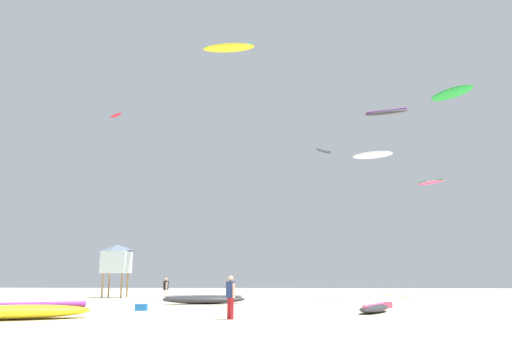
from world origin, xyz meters
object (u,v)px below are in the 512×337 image
at_px(cooler_box, 141,307).
at_px(kite_aloft_5, 386,112).
at_px(kite_grounded_near, 18,311).
at_px(kite_aloft_4, 229,48).
at_px(kite_grounded_mid, 374,308).
at_px(kite_aloft_1, 431,182).
at_px(lifeguard_tower, 117,258).
at_px(kite_aloft_6, 324,151).
at_px(person_foreground, 231,294).
at_px(kite_grounded_far, 204,299).
at_px(person_midground, 166,288).
at_px(kite_aloft_0, 116,115).
at_px(kite_aloft_2, 451,93).
at_px(gear_bag, 387,305).
at_px(kite_aloft_3, 372,155).

height_order(cooler_box, kite_aloft_5, kite_aloft_5).
bearing_deg(kite_grounded_near, kite_aloft_4, 74.30).
xyz_separation_m(kite_grounded_mid, kite_aloft_1, (9.90, 24.39, 10.30)).
height_order(lifeguard_tower, kite_aloft_6, kite_aloft_6).
bearing_deg(kite_aloft_5, lifeguard_tower, 174.28).
bearing_deg(person_foreground, kite_grounded_far, -115.86).
bearing_deg(person_midground, kite_aloft_5, -10.48).
bearing_deg(kite_aloft_0, kite_aloft_2, -16.09).
bearing_deg(kite_aloft_4, kite_grounded_far, -92.42).
height_order(kite_grounded_mid, kite_aloft_6, kite_aloft_6).
bearing_deg(kite_aloft_1, person_foreground, -119.55).
distance_m(gear_bag, kite_aloft_2, 27.07).
bearing_deg(kite_aloft_2, cooler_box, -137.98).
height_order(kite_aloft_1, kite_aloft_5, kite_aloft_5).
relative_size(kite_grounded_mid, kite_aloft_3, 0.77).
bearing_deg(person_midground, kite_aloft_6, 30.39).
xyz_separation_m(kite_grounded_far, kite_aloft_6, (9.08, 20.36, 14.18)).
xyz_separation_m(lifeguard_tower, kite_aloft_2, (29.02, 5.01, 15.19)).
bearing_deg(kite_aloft_0, kite_aloft_1, -11.54).
bearing_deg(kite_aloft_1, kite_aloft_4, -154.55).
relative_size(kite_grounded_mid, kite_aloft_6, 1.70).
xyz_separation_m(person_foreground, kite_aloft_6, (6.26, 31.57, 13.50)).
relative_size(kite_aloft_2, kite_aloft_6, 2.11).
bearing_deg(kite_aloft_5, person_foreground, -119.43).
distance_m(kite_grounded_mid, kite_aloft_2, 30.04).
distance_m(kite_grounded_far, cooler_box, 6.70).
bearing_deg(kite_aloft_4, person_midground, -118.96).
relative_size(gear_bag, kite_aloft_0, 0.25).
distance_m(kite_grounded_near, cooler_box, 6.41).
bearing_deg(kite_aloft_0, person_foreground, -63.68).
bearing_deg(kite_aloft_1, cooler_box, -131.67).
xyz_separation_m(person_midground, cooler_box, (0.88, -8.80, -0.75)).
height_order(lifeguard_tower, cooler_box, lifeguard_tower).
xyz_separation_m(kite_aloft_0, kite_aloft_1, (33.56, -6.85, -9.55)).
height_order(person_midground, lifeguard_tower, lifeguard_tower).
bearing_deg(gear_bag, kite_aloft_4, 130.11).
bearing_deg(kite_aloft_5, kite_grounded_near, -134.46).
bearing_deg(cooler_box, kite_grounded_far, 72.13).
bearing_deg(kite_aloft_4, kite_aloft_1, 25.45).
bearing_deg(cooler_box, kite_aloft_1, 48.33).
bearing_deg(kite_grounded_near, kite_aloft_5, 45.54).
bearing_deg(lifeguard_tower, kite_aloft_6, 32.98).
xyz_separation_m(kite_grounded_far, kite_aloft_5, (12.97, 6.77, 13.88)).
xyz_separation_m(kite_grounded_mid, lifeguard_tower, (-17.57, 16.11, 2.86)).
bearing_deg(person_midground, gear_bag, -49.66).
height_order(kite_grounded_mid, kite_aloft_0, kite_aloft_0).
relative_size(kite_aloft_3, kite_aloft_5, 1.29).
relative_size(person_midground, kite_aloft_2, 0.36).
bearing_deg(person_midground, kite_aloft_4, 35.26).
bearing_deg(kite_aloft_4, kite_aloft_0, 133.66).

